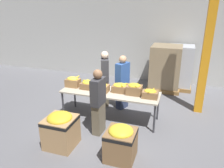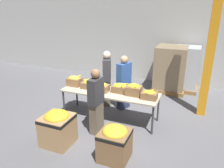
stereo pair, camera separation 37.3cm
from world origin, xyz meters
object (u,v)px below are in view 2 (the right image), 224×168
at_px(banana_box_5, 149,95).
at_px(banana_box_1, 89,84).
at_px(banana_box_3, 120,88).
at_px(volunteer_1, 96,102).
at_px(banana_box_4, 134,89).
at_px(volunteer_2, 107,79).
at_px(donation_bin_0, 58,127).
at_px(banana_box_2, 101,87).
at_px(donation_bin_1, 115,142).
at_px(pallet_stack_1, 186,69).
at_px(pallet_stack_0, 170,69).
at_px(banana_box_0, 74,81).
at_px(support_pillar, 211,44).
at_px(volunteer_0, 124,83).
at_px(sorting_table, 110,94).

bearing_deg(banana_box_5, banana_box_1, 176.64).
bearing_deg(banana_box_3, volunteer_1, -108.38).
relative_size(banana_box_4, volunteer_2, 0.23).
bearing_deg(donation_bin_0, banana_box_2, 74.62).
relative_size(banana_box_2, volunteer_2, 0.23).
bearing_deg(banana_box_1, banana_box_4, -0.39).
bearing_deg(donation_bin_1, banana_box_5, 77.22).
height_order(donation_bin_1, pallet_stack_1, pallet_stack_1).
relative_size(donation_bin_1, pallet_stack_0, 0.46).
bearing_deg(donation_bin_1, banana_box_0, 139.87).
bearing_deg(volunteer_2, donation_bin_0, -25.43).
bearing_deg(volunteer_1, banana_box_4, -36.85).
bearing_deg(banana_box_2, pallet_stack_0, 63.54).
relative_size(volunteer_1, donation_bin_0, 2.00).
height_order(banana_box_5, volunteer_2, volunteer_2).
relative_size(banana_box_2, donation_bin_1, 0.52).
relative_size(volunteer_2, support_pillar, 0.42).
bearing_deg(banana_box_3, banana_box_5, -10.18).
xyz_separation_m(banana_box_2, volunteer_0, (0.35, 0.79, -0.11)).
relative_size(banana_box_5, volunteer_0, 0.24).
xyz_separation_m(banana_box_0, volunteer_2, (0.67, 0.74, -0.10)).
bearing_deg(pallet_stack_1, banana_box_1, -128.18).
distance_m(donation_bin_0, donation_bin_1, 1.35).
height_order(banana_box_2, volunteer_0, volunteer_0).
bearing_deg(banana_box_1, sorting_table, -4.26).
bearing_deg(sorting_table, banana_box_1, 175.74).
height_order(banana_box_0, pallet_stack_1, pallet_stack_1).
height_order(sorting_table, volunteer_0, volunteer_0).
bearing_deg(support_pillar, volunteer_2, -171.25).
height_order(banana_box_1, pallet_stack_0, pallet_stack_0).
relative_size(banana_box_3, support_pillar, 0.10).
distance_m(banana_box_2, pallet_stack_0, 3.12).
bearing_deg(volunteer_1, support_pillar, -46.17).
xyz_separation_m(support_pillar, pallet_stack_0, (-1.13, 1.52, -1.22)).
relative_size(banana_box_3, volunteer_1, 0.24).
bearing_deg(banana_box_3, support_pillar, 28.74).
distance_m(volunteer_1, volunteer_2, 1.59).
xyz_separation_m(sorting_table, banana_box_1, (-0.64, 0.05, 0.17)).
relative_size(banana_box_2, pallet_stack_0, 0.24).
distance_m(volunteer_1, donation_bin_0, 1.02).
bearing_deg(donation_bin_1, volunteer_0, 105.10).
height_order(banana_box_2, volunteer_1, volunteer_1).
relative_size(volunteer_2, pallet_stack_1, 1.06).
xyz_separation_m(volunteer_0, volunteer_2, (-0.56, 0.06, 0.04)).
distance_m(banana_box_2, banana_box_5, 1.28).
bearing_deg(banana_box_4, donation_bin_1, -86.44).
bearing_deg(banana_box_0, pallet_stack_1, 46.55).
xyz_separation_m(banana_box_4, pallet_stack_0, (0.53, 2.70, -0.14)).
distance_m(banana_box_1, pallet_stack_1, 3.73).
xyz_separation_m(banana_box_1, pallet_stack_0, (1.81, 2.69, -0.11)).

